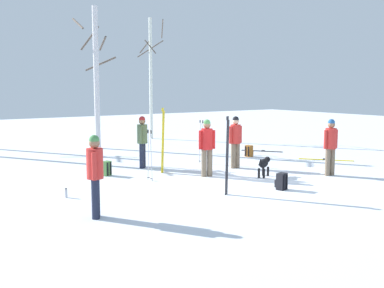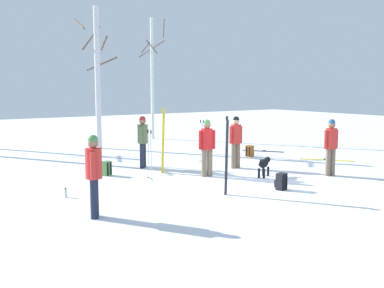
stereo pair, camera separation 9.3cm
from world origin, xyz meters
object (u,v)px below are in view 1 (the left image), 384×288
Objects in this scene: person_0 at (331,143)px; ski_pair_lying_1 at (262,151)px; ski_poles_0 at (201,140)px; water_bottle_0 at (66,193)px; ski_pair_planted_1 at (227,156)px; backpack_1 at (281,182)px; person_3 at (235,139)px; backpack_2 at (106,169)px; person_2 at (95,171)px; dog at (264,164)px; birch_tree_3 at (151,76)px; birch_tree_2 at (96,75)px; ski_pair_lying_0 at (326,160)px; backpack_0 at (249,151)px; ski_pair_planted_0 at (163,141)px; person_1 at (207,144)px; person_4 at (142,138)px; ski_poles_1 at (150,154)px.

ski_pair_lying_1 is (1.88, 5.02, -0.97)m from person_0.
ski_poles_0 reaches higher than water_bottle_0.
ski_pair_lying_1 is at bearing 40.93° from ski_pair_planted_1.
backpack_1 reaches higher than ski_pair_lying_1.
ski_pair_lying_1 is 0.97× the size of ski_poles_0.
person_3 is 4.31m from ski_pair_lying_1.
backpack_2 is at bearing -177.21° from ski_poles_0.
backpack_2 is (-7.51, -1.23, 0.20)m from ski_pair_lying_1.
person_0 is at bearing 2.15° from person_2.
birch_tree_3 reaches higher than dog.
person_2 reaches higher than ski_poles_0.
ski_pair_lying_1 is (3.44, 2.42, -0.97)m from person_3.
birch_tree_3 is at bearing 88.10° from person_0.
ski_pair_planted_1 is 10.22m from birch_tree_2.
birch_tree_3 is at bearing 100.89° from ski_pair_lying_0.
ski_pair_planted_1 is 4.45× the size of backpack_2.
ski_pair_planted_1 reaches higher than ski_pair_lying_1.
ski_pair_lying_0 is at bearing -79.11° from birch_tree_3.
ski_pair_planted_0 is at bearing -167.65° from backpack_0.
birch_tree_3 reaches higher than backpack_1.
ski_pair_lying_0 is 10.11m from birch_tree_2.
ski_pair_planted_1 is (-0.94, -2.15, -0.01)m from person_1.
ski_poles_0 is 3.46× the size of backpack_2.
backpack_1 is 0.07× the size of birch_tree_2.
person_1 is 1.81m from dog.
ski_pair_planted_1 is (-0.04, -4.54, -0.01)m from person_4.
ski_poles_1 is 6.31× the size of water_bottle_0.
backpack_0 is (2.00, 1.60, -0.77)m from person_3.
backpack_0 is at bearing 38.67° from person_3.
backpack_1 is (-4.49, -5.59, 0.20)m from ski_pair_lying_1.
birch_tree_3 is at bearing 78.62° from dog.
ski_pair_lying_1 is at bearing 16.95° from ski_pair_planted_0.
water_bottle_0 is 0.04× the size of birch_tree_2.
backpack_2 is at bearing 163.82° from person_3.
ski_pair_lying_0 is at bearing 41.76° from person_0.
water_bottle_0 is 0.04× the size of birch_tree_3.
ski_poles_0 is (1.21, 1.99, -0.17)m from person_1.
backpack_0 and backpack_2 have the same top height.
ski_poles_1 is at bearing -151.78° from ski_poles_0.
person_0 is 7.81m from water_bottle_0.
person_4 is 1.16× the size of ski_pair_lying_1.
ski_pair_planted_1 is at bearing -160.95° from ski_pair_lying_0.
birch_tree_3 reaches higher than ski_poles_1.
person_2 is 1.06× the size of ski_pair_lying_0.
ski_pair_lying_1 is at bearing 47.81° from dog.
ski_poles_0 is at bearing 81.94° from backpack_1.
ski_poles_1 is (-3.10, 1.42, 0.39)m from dog.
person_1 is at bearing -36.53° from backpack_2.
birch_tree_2 is 4.27m from birch_tree_3.
backpack_1 is at bearing -77.46° from person_1.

